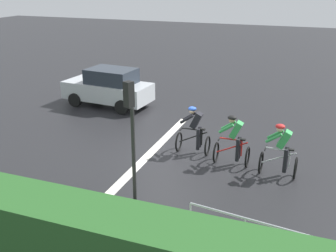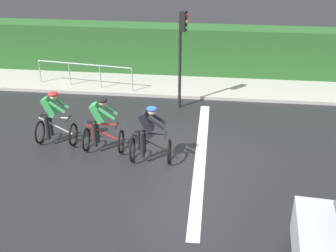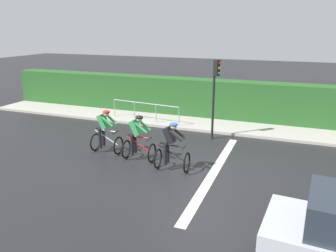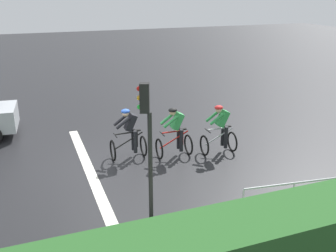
# 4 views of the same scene
# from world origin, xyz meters

# --- Properties ---
(ground_plane) EXTENTS (80.00, 80.00, 0.00)m
(ground_plane) POSITION_xyz_m (0.00, 0.00, 0.00)
(ground_plane) COLOR black
(sidewalk_kerb) EXTENTS (2.80, 22.49, 0.12)m
(sidewalk_kerb) POSITION_xyz_m (5.47, 2.00, 0.06)
(sidewalk_kerb) COLOR #ADA89E
(sidewalk_kerb) RESTS_ON ground
(stone_wall_low) EXTENTS (0.44, 22.49, 0.62)m
(stone_wall_low) POSITION_xyz_m (6.37, 2.00, 0.31)
(stone_wall_low) COLOR gray
(stone_wall_low) RESTS_ON ground
(hedge_wall) EXTENTS (1.10, 22.49, 2.01)m
(hedge_wall) POSITION_xyz_m (6.67, 2.00, 1.00)
(hedge_wall) COLOR #265623
(hedge_wall) RESTS_ON ground
(road_marking_stop_line) EXTENTS (7.00, 0.30, 0.01)m
(road_marking_stop_line) POSITION_xyz_m (0.00, -0.49, 0.00)
(road_marking_stop_line) COLOR silver
(road_marking_stop_line) RESTS_ON ground
(cyclist_lead) EXTENTS (0.71, 1.10, 1.66)m
(cyclist_lead) POSITION_xyz_m (0.33, 3.81, 0.80)
(cyclist_lead) COLOR black
(cyclist_lead) RESTS_ON ground
(cyclist_second) EXTENTS (0.69, 1.08, 1.66)m
(cyclist_second) POSITION_xyz_m (0.06, 2.33, 0.80)
(cyclist_second) COLOR black
(cyclist_second) RESTS_ON ground
(cyclist_mid) EXTENTS (0.69, 1.09, 1.66)m
(cyclist_mid) POSITION_xyz_m (-0.35, 0.91, 0.80)
(cyclist_mid) COLOR black
(cyclist_mid) RESTS_ON ground
(traffic_light_near_crossing) EXTENTS (0.26, 0.30, 3.34)m
(traffic_light_near_crossing) POSITION_xyz_m (3.32, 0.36, 2.22)
(traffic_light_near_crossing) COLOR black
(traffic_light_near_crossing) RESTS_ON ground
(pedestrian_railing_kerbside) EXTENTS (0.52, 3.75, 1.03)m
(pedestrian_railing_kerbside) POSITION_xyz_m (4.57, 4.11, 0.80)
(pedestrian_railing_kerbside) COLOR #999EA3
(pedestrian_railing_kerbside) RESTS_ON ground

